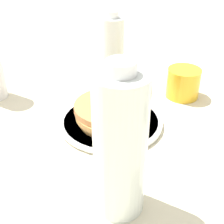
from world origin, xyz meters
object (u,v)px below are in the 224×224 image
at_px(juice_glass, 183,83).
at_px(water_bottle_far, 120,147).
at_px(water_bottle_mid, 113,49).
at_px(plate, 112,122).
at_px(pancake_stack, 112,113).

height_order(juice_glass, water_bottle_far, water_bottle_far).
xyz_separation_m(water_bottle_mid, water_bottle_far, (0.27, -0.37, 0.03)).
relative_size(plate, juice_glass, 2.74).
bearing_deg(water_bottle_mid, water_bottle_far, -53.99).
relative_size(juice_glass, water_bottle_mid, 0.44).
height_order(plate, juice_glass, juice_glass).
distance_m(water_bottle_mid, water_bottle_far, 0.46).
distance_m(pancake_stack, juice_glass, 0.22).
distance_m(plate, water_bottle_mid, 0.25).
bearing_deg(pancake_stack, water_bottle_far, -52.23).
xyz_separation_m(juice_glass, water_bottle_far, (0.07, -0.39, 0.08)).
bearing_deg(pancake_stack, water_bottle_mid, 124.38).
xyz_separation_m(pancake_stack, water_bottle_mid, (-0.14, 0.20, 0.06)).
bearing_deg(plate, pancake_stack, -53.46).
bearing_deg(plate, water_bottle_mid, 124.34).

